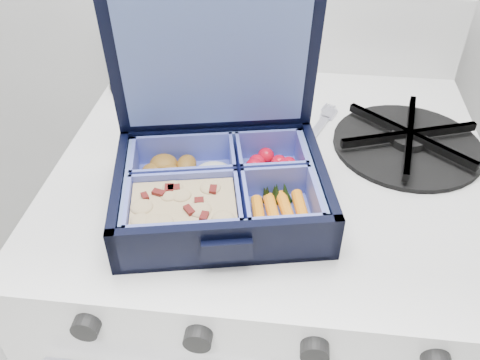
% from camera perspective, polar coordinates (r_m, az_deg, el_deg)
% --- Properties ---
extents(stove, '(0.53, 0.53, 0.80)m').
position_cam_1_polar(stove, '(0.95, 2.91, -16.39)').
color(stove, silver).
rests_on(stove, floor).
extents(bento_box, '(0.25, 0.22, 0.05)m').
position_cam_1_polar(bento_box, '(0.55, -2.13, -1.07)').
color(bento_box, black).
rests_on(bento_box, stove).
extents(burner_grate, '(0.24, 0.24, 0.03)m').
position_cam_1_polar(burner_grate, '(0.68, 18.42, 4.49)').
color(burner_grate, black).
rests_on(burner_grate, stove).
extents(burner_grate_rear, '(0.22, 0.22, 0.02)m').
position_cam_1_polar(burner_grate_rear, '(0.81, -8.52, 11.47)').
color(burner_grate_rear, black).
rests_on(burner_grate_rear, stove).
extents(fork, '(0.08, 0.16, 0.01)m').
position_cam_1_polar(fork, '(0.67, 7.69, 4.42)').
color(fork, silver).
rests_on(fork, stove).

